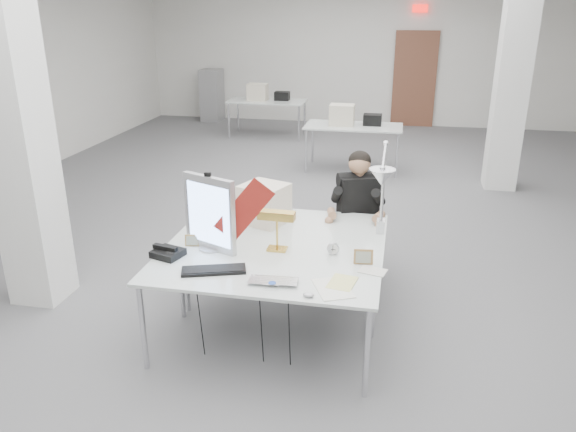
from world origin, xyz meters
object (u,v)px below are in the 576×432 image
at_px(monitor, 210,213).
at_px(architect_lamp, 382,192).
at_px(desk_main, 263,270).
at_px(desk_phone, 168,253).
at_px(office_chair, 357,228).
at_px(beige_monitor, 264,204).
at_px(bankers_lamp, 277,230).
at_px(seated_person, 358,195).
at_px(laptop, 272,285).

distance_m(monitor, architect_lamp, 1.41).
relative_size(desk_main, desk_phone, 8.05).
relative_size(office_chair, beige_monitor, 2.80).
height_order(bankers_lamp, desk_phone, bankers_lamp).
bearing_deg(desk_phone, desk_main, 12.17).
bearing_deg(desk_phone, seated_person, 61.45).
bearing_deg(beige_monitor, desk_main, -56.40).
bearing_deg(desk_main, office_chair, 68.23).
xyz_separation_m(bankers_lamp, beige_monitor, (-0.25, 0.59, 0.00)).
relative_size(office_chair, monitor, 1.71).
relative_size(bankers_lamp, desk_phone, 1.57).
bearing_deg(laptop, desk_main, 112.38).
bearing_deg(office_chair, architect_lamp, -94.17).
height_order(desk_main, seated_person, seated_person).
xyz_separation_m(seated_person, desk_phone, (-1.39, -1.40, -0.12)).
xyz_separation_m(desk_main, seated_person, (0.60, 1.46, 0.16)).
height_order(office_chair, desk_phone, office_chair).
bearing_deg(beige_monitor, seated_person, 52.92).
relative_size(laptop, beige_monitor, 0.94).
bearing_deg(architect_lamp, beige_monitor, 161.89).
distance_m(monitor, desk_phone, 0.46).
bearing_deg(architect_lamp, laptop, -130.10).
relative_size(desk_main, architect_lamp, 1.99).
distance_m(seated_person, laptop, 1.80).
bearing_deg(architect_lamp, seated_person, 104.35).
bearing_deg(monitor, architect_lamp, 39.43).
distance_m(office_chair, monitor, 1.74).
distance_m(office_chair, desk_phone, 2.03).
height_order(desk_phone, architect_lamp, architect_lamp).
xyz_separation_m(desk_main, monitor, (-0.50, 0.27, 0.32)).
distance_m(laptop, architect_lamp, 1.25).
xyz_separation_m(seated_person, laptop, (-0.46, -1.73, -0.13)).
bearing_deg(seated_person, office_chair, 69.59).
bearing_deg(desk_phone, office_chair, 62.46).
distance_m(seated_person, architect_lamp, 0.89).
bearing_deg(bankers_lamp, desk_phone, -157.83).
bearing_deg(architect_lamp, monitor, -166.92).
bearing_deg(seated_person, bankers_lamp, -137.59).
xyz_separation_m(desk_main, office_chair, (0.60, 1.51, -0.21)).
xyz_separation_m(seated_person, monitor, (-1.10, -1.19, 0.17)).
height_order(office_chair, beige_monitor, beige_monitor).
distance_m(laptop, desk_phone, 0.99).
xyz_separation_m(office_chair, bankers_lamp, (-0.57, -1.15, 0.40)).
relative_size(desk_main, office_chair, 1.69).
bearing_deg(office_chair, desk_phone, -154.30).
height_order(monitor, bankers_lamp, monitor).
bearing_deg(architect_lamp, office_chair, 103.39).
bearing_deg(beige_monitor, office_chair, 55.38).
xyz_separation_m(monitor, bankers_lamp, (0.54, 0.08, -0.14)).
xyz_separation_m(desk_phone, beige_monitor, (0.58, 0.89, 0.15)).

